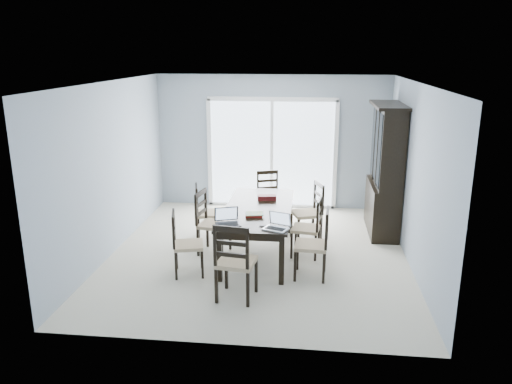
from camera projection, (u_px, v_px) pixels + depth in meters
floor at (258, 254)px, 7.72m from camera, size 5.00×5.00×0.00m
ceiling at (258, 82)px, 7.01m from camera, size 5.00×5.00×0.00m
back_wall at (272, 142)px, 9.76m from camera, size 4.50×0.02×2.60m
wall_left at (112, 168)px, 7.61m from camera, size 0.02×5.00×2.60m
wall_right at (415, 176)px, 7.13m from camera, size 0.02×5.00×2.60m
balcony at (275, 194)px, 11.08m from camera, size 4.50×2.00×0.10m
railing at (278, 159)px, 11.87m from camera, size 4.50×0.06×1.10m
dining_table at (258, 212)px, 7.54m from camera, size 1.00×2.20×0.75m
china_hutch at (385, 171)px, 8.41m from camera, size 0.50×1.38×2.20m
sliding_door at (272, 153)px, 9.79m from camera, size 2.52×0.05×2.18m
chair_left_near at (182, 237)px, 6.88m from camera, size 0.49×0.48×1.05m
chair_left_mid at (208, 216)px, 7.63m from camera, size 0.50×0.49×1.13m
chair_left_far at (203, 206)px, 8.22m from camera, size 0.49×0.48×1.06m
chair_right_near at (318, 236)px, 6.77m from camera, size 0.46×0.45×1.14m
chair_right_mid at (312, 221)px, 7.50m from camera, size 0.46×0.45×1.06m
chair_right_far at (312, 205)px, 8.15m from camera, size 0.55×0.54×1.12m
chair_end_near at (234, 254)px, 6.09m from camera, size 0.51×0.52×1.19m
chair_end_far at (269, 191)px, 9.08m from camera, size 0.52×0.52×1.07m
laptop_dark at (228, 221)px, 6.74m from camera, size 0.39×0.33×0.23m
laptop_silver at (276, 226)px, 6.58m from camera, size 0.37×0.32×0.22m
book_stack at (254, 215)px, 7.13m from camera, size 0.28×0.24×0.04m
cell_phone at (263, 226)px, 6.71m from camera, size 0.10×0.05×0.01m
game_box at (267, 197)px, 7.91m from camera, size 0.31×0.19×0.07m
hot_tub at (251, 172)px, 10.95m from camera, size 2.05×1.90×0.92m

